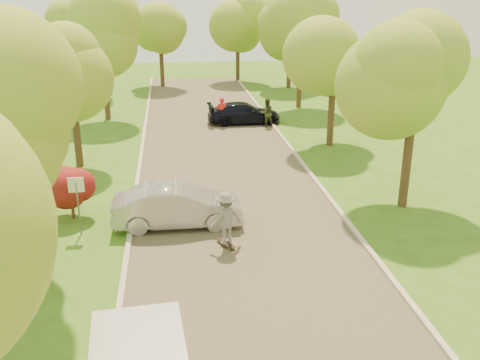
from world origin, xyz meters
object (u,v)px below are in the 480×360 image
silver_sedan (178,206)px  person_striped (222,112)px  street_sign (77,194)px  skateboarder (226,218)px  longboard (226,243)px  person_olive (267,113)px  dark_sedan (244,113)px

silver_sedan → person_striped: bearing=-11.4°
street_sign → skateboarder: bearing=-17.8°
street_sign → longboard: bearing=-17.8°
person_olive → person_striped: bearing=-21.7°
silver_sedan → person_striped: size_ratio=2.58×
silver_sedan → skateboarder: size_ratio=2.55×
street_sign → person_olive: (9.40, 14.50, -0.66)m
person_striped → street_sign: bearing=70.7°
dark_sedan → skateboarder: (-3.01, -17.24, 0.38)m
silver_sedan → longboard: size_ratio=4.85×
silver_sedan → person_olive: person_olive is taller
dark_sedan → street_sign: bearing=151.4°
longboard → skateboarder: size_ratio=0.53×
dark_sedan → person_olive: bearing=-131.6°
silver_sedan → longboard: 2.59m
street_sign → person_striped: street_sign is taller
longboard → person_striped: (1.52, 16.67, 0.82)m
dark_sedan → person_olive: person_olive is taller
skateboarder → person_olive: bearing=-129.6°
street_sign → person_olive: street_sign is taller
street_sign → skateboarder: size_ratio=1.16×
dark_sedan → person_striped: person_striped is taller
dark_sedan → skateboarder: size_ratio=2.51×
longboard → silver_sedan: bearing=-75.2°
silver_sedan → skateboarder: 2.52m
silver_sedan → street_sign: bearing=95.4°
skateboarder → person_olive: 16.70m
longboard → skateboarder: bearing=-100.6°
dark_sedan → skateboarder: 17.50m
street_sign → longboard: size_ratio=2.21×
street_sign → longboard: street_sign is taller
longboard → skateboarder: 0.95m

